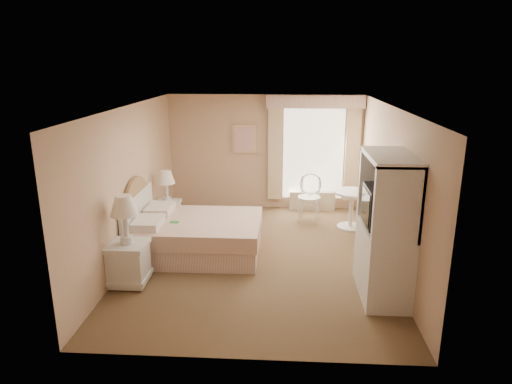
# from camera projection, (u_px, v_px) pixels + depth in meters

# --- Properties ---
(room) EXTENTS (4.21, 5.51, 2.51)m
(room) POSITION_uv_depth(u_px,v_px,m) (258.00, 185.00, 7.34)
(room) COLOR brown
(room) RESTS_ON ground
(window) EXTENTS (2.05, 0.22, 2.51)m
(window) POSITION_uv_depth(u_px,v_px,m) (314.00, 150.00, 9.80)
(window) COLOR white
(window) RESTS_ON room
(framed_art) EXTENTS (0.52, 0.04, 0.62)m
(framed_art) POSITION_uv_depth(u_px,v_px,m) (244.00, 139.00, 9.89)
(framed_art) COLOR #D7AE84
(framed_art) RESTS_ON room
(bed) EXTENTS (2.11, 1.62, 1.43)m
(bed) POSITION_uv_depth(u_px,v_px,m) (193.00, 234.00, 7.74)
(bed) COLOR tan
(bed) RESTS_ON room
(nightstand_near) EXTENTS (0.55, 0.55, 1.34)m
(nightstand_near) POSITION_uv_depth(u_px,v_px,m) (128.00, 252.00, 6.62)
(nightstand_near) COLOR silver
(nightstand_near) RESTS_ON room
(nightstand_far) EXTENTS (0.48, 0.48, 1.15)m
(nightstand_far) POSITION_uv_depth(u_px,v_px,m) (168.00, 207.00, 8.88)
(nightstand_far) COLOR silver
(nightstand_far) RESTS_ON room
(round_table) EXTENTS (0.71, 0.71, 0.75)m
(round_table) POSITION_uv_depth(u_px,v_px,m) (352.00, 203.00, 8.92)
(round_table) COLOR silver
(round_table) RESTS_ON room
(cafe_chair) EXTENTS (0.54, 0.54, 0.96)m
(cafe_chair) POSITION_uv_depth(u_px,v_px,m) (310.00, 193.00, 9.38)
(cafe_chair) COLOR silver
(cafe_chair) RESTS_ON room
(armoire) EXTENTS (0.60, 1.21, 2.01)m
(armoire) POSITION_uv_depth(u_px,v_px,m) (385.00, 239.00, 6.25)
(armoire) COLOR silver
(armoire) RESTS_ON room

